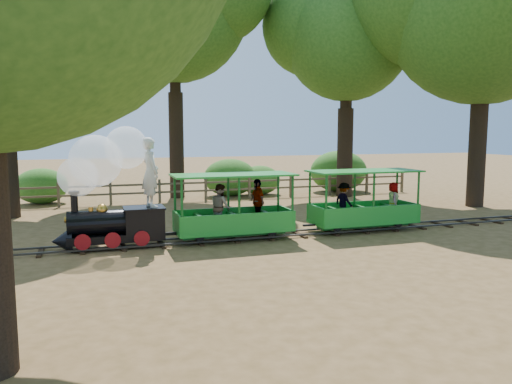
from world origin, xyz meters
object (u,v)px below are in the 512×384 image
object	(u,v)px
locomotive	(107,179)
carriage_front	(235,212)
fence	(228,187)
carriage_rear	(363,206)

from	to	relation	value
locomotive	carriage_front	xyz separation A→B (m)	(3.39, -0.06, -1.02)
carriage_front	fence	size ratio (longest dim) A/B	0.19
carriage_front	locomotive	bearing A→B (deg)	178.97
locomotive	fence	xyz separation A→B (m)	(5.33, 7.93, -1.24)
locomotive	fence	bearing A→B (deg)	56.10
carriage_rear	fence	bearing A→B (deg)	105.00
locomotive	fence	distance (m)	9.64
carriage_front	fence	bearing A→B (deg)	76.35
locomotive	carriage_front	bearing A→B (deg)	-1.03
locomotive	carriage_rear	bearing A→B (deg)	-0.21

